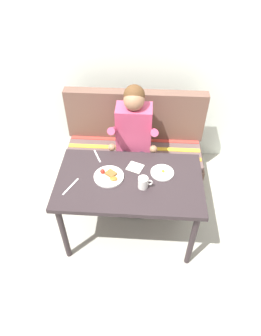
{
  "coord_description": "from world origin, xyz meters",
  "views": [
    {
      "loc": [
        0.12,
        -1.68,
        2.49
      ],
      "look_at": [
        0.0,
        0.15,
        0.72
      ],
      "focal_mm": 31.9,
      "sensor_mm": 36.0,
      "label": 1
    }
  ],
  "objects_px": {
    "table": "(129,187)",
    "couch": "(134,155)",
    "fork": "(97,156)",
    "napkin": "(135,167)",
    "plate_breakfast": "(109,176)",
    "coffee_mug": "(143,182)",
    "person": "(134,135)",
    "plate_eggs": "(162,172)",
    "knife": "(71,186)"
  },
  "relations": [
    {
      "from": "plate_breakfast",
      "to": "napkin",
      "type": "distance_m",
      "value": 0.24
    },
    {
      "from": "plate_eggs",
      "to": "fork",
      "type": "height_order",
      "value": "plate_eggs"
    },
    {
      "from": "plate_eggs",
      "to": "napkin",
      "type": "bearing_deg",
      "value": 166.71
    },
    {
      "from": "plate_eggs",
      "to": "coffee_mug",
      "type": "xyz_separation_m",
      "value": [
        -0.15,
        -0.16,
        0.04
      ]
    },
    {
      "from": "coffee_mug",
      "to": "knife",
      "type": "height_order",
      "value": "coffee_mug"
    },
    {
      "from": "table",
      "to": "fork",
      "type": "bearing_deg",
      "value": 138.27
    },
    {
      "from": "person",
      "to": "coffee_mug",
      "type": "xyz_separation_m",
      "value": [
        0.11,
        -0.66,
        0.04
      ]
    },
    {
      "from": "fork",
      "to": "napkin",
      "type": "bearing_deg",
      "value": -45.65
    },
    {
      "from": "table",
      "to": "knife",
      "type": "xyz_separation_m",
      "value": [
        -0.46,
        -0.11,
        0.08
      ]
    },
    {
      "from": "couch",
      "to": "napkin",
      "type": "xyz_separation_m",
      "value": [
        0.04,
        -0.62,
        0.4
      ]
    },
    {
      "from": "couch",
      "to": "napkin",
      "type": "bearing_deg",
      "value": -86.36
    },
    {
      "from": "plate_breakfast",
      "to": "coffee_mug",
      "type": "distance_m",
      "value": 0.3
    },
    {
      "from": "table",
      "to": "coffee_mug",
      "type": "xyz_separation_m",
      "value": [
        0.12,
        -0.07,
        0.13
      ]
    },
    {
      "from": "couch",
      "to": "person",
      "type": "xyz_separation_m",
      "value": [
        0.0,
        -0.17,
        0.41
      ]
    },
    {
      "from": "person",
      "to": "plate_eggs",
      "type": "bearing_deg",
      "value": -61.85
    },
    {
      "from": "coffee_mug",
      "to": "knife",
      "type": "distance_m",
      "value": 0.58
    },
    {
      "from": "person",
      "to": "coffee_mug",
      "type": "bearing_deg",
      "value": -80.39
    },
    {
      "from": "couch",
      "to": "coffee_mug",
      "type": "distance_m",
      "value": 0.96
    },
    {
      "from": "person",
      "to": "fork",
      "type": "distance_m",
      "value": 0.44
    },
    {
      "from": "plate_eggs",
      "to": "coffee_mug",
      "type": "height_order",
      "value": "coffee_mug"
    },
    {
      "from": "plate_breakfast",
      "to": "person",
      "type": "bearing_deg",
      "value": 73.12
    },
    {
      "from": "table",
      "to": "plate_eggs",
      "type": "distance_m",
      "value": 0.3
    },
    {
      "from": "table",
      "to": "person",
      "type": "height_order",
      "value": "person"
    },
    {
      "from": "couch",
      "to": "person",
      "type": "relative_size",
      "value": 1.19
    },
    {
      "from": "person",
      "to": "plate_breakfast",
      "type": "distance_m",
      "value": 0.59
    },
    {
      "from": "person",
      "to": "plate_eggs",
      "type": "relative_size",
      "value": 6.26
    },
    {
      "from": "napkin",
      "to": "plate_breakfast",
      "type": "bearing_deg",
      "value": -148.67
    },
    {
      "from": "couch",
      "to": "person",
      "type": "distance_m",
      "value": 0.45
    },
    {
      "from": "napkin",
      "to": "knife",
      "type": "bearing_deg",
      "value": -153.29
    },
    {
      "from": "fork",
      "to": "plate_eggs",
      "type": "bearing_deg",
      "value": -43.12
    },
    {
      "from": "plate_eggs",
      "to": "person",
      "type": "bearing_deg",
      "value": 118.15
    },
    {
      "from": "napkin",
      "to": "knife",
      "type": "relative_size",
      "value": 0.63
    },
    {
      "from": "table",
      "to": "napkin",
      "type": "distance_m",
      "value": 0.17
    },
    {
      "from": "coffee_mug",
      "to": "plate_breakfast",
      "type": "bearing_deg",
      "value": 162.33
    },
    {
      "from": "table",
      "to": "couch",
      "type": "height_order",
      "value": "couch"
    },
    {
      "from": "couch",
      "to": "plate_eggs",
      "type": "xyz_separation_m",
      "value": [
        0.27,
        -0.67,
        0.41
      ]
    },
    {
      "from": "table",
      "to": "coffee_mug",
      "type": "distance_m",
      "value": 0.19
    },
    {
      "from": "plate_breakfast",
      "to": "fork",
      "type": "relative_size",
      "value": 1.46
    },
    {
      "from": "person",
      "to": "fork",
      "type": "bearing_deg",
      "value": -133.79
    },
    {
      "from": "couch",
      "to": "fork",
      "type": "distance_m",
      "value": 0.71
    },
    {
      "from": "person",
      "to": "couch",
      "type": "bearing_deg",
      "value": 91.09
    },
    {
      "from": "napkin",
      "to": "coffee_mug",
      "type": "bearing_deg",
      "value": -70.77
    },
    {
      "from": "table",
      "to": "couch",
      "type": "bearing_deg",
      "value": 90.0
    },
    {
      "from": "fork",
      "to": "knife",
      "type": "distance_m",
      "value": 0.41
    },
    {
      "from": "table",
      "to": "plate_breakfast",
      "type": "xyz_separation_m",
      "value": [
        -0.17,
        0.02,
        0.09
      ]
    },
    {
      "from": "couch",
      "to": "plate_breakfast",
      "type": "bearing_deg",
      "value": -102.82
    },
    {
      "from": "coffee_mug",
      "to": "knife",
      "type": "bearing_deg",
      "value": -176.52
    },
    {
      "from": "table",
      "to": "coffee_mug",
      "type": "relative_size",
      "value": 10.17
    },
    {
      "from": "fork",
      "to": "coffee_mug",
      "type": "bearing_deg",
      "value": -65.07
    },
    {
      "from": "table",
      "to": "plate_eggs",
      "type": "bearing_deg",
      "value": 19.14
    }
  ]
}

